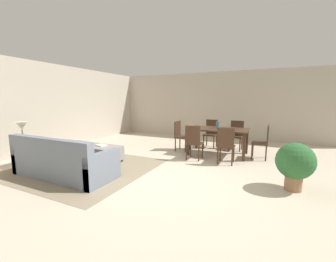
% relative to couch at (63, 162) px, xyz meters
% --- Properties ---
extents(ground_plane, '(10.80, 10.80, 0.00)m').
position_rel_couch_xyz_m(ground_plane, '(2.05, 0.87, -0.30)').
color(ground_plane, beige).
extents(wall_back, '(9.00, 0.12, 2.70)m').
position_rel_couch_xyz_m(wall_back, '(2.05, 5.87, 1.05)').
color(wall_back, '#BCB2A0').
rests_on(wall_back, ground_plane).
extents(wall_left, '(0.12, 11.00, 2.70)m').
position_rel_couch_xyz_m(wall_left, '(-2.45, 1.37, 1.05)').
color(wall_left, '#BCB2A0').
rests_on(wall_left, ground_plane).
extents(area_rug, '(3.00, 2.80, 0.01)m').
position_rel_couch_xyz_m(area_rug, '(-0.02, 0.59, -0.29)').
color(area_rug, gray).
rests_on(area_rug, ground_plane).
extents(couch, '(2.22, 0.85, 0.86)m').
position_rel_couch_xyz_m(couch, '(0.00, 0.00, 0.00)').
color(couch, slate).
rests_on(couch, ground_plane).
extents(ottoman_table, '(1.05, 0.59, 0.41)m').
position_rel_couch_xyz_m(ottoman_table, '(-0.03, 1.13, -0.06)').
color(ottoman_table, gray).
rests_on(ottoman_table, ground_plane).
extents(side_table, '(0.40, 0.40, 0.54)m').
position_rel_couch_xyz_m(side_table, '(-1.41, 0.07, 0.13)').
color(side_table, olive).
rests_on(side_table, ground_plane).
extents(table_lamp, '(0.26, 0.26, 0.53)m').
position_rel_couch_xyz_m(table_lamp, '(-1.41, 0.07, 0.66)').
color(table_lamp, brown).
rests_on(table_lamp, side_table).
extents(dining_table, '(1.65, 0.97, 0.76)m').
position_rel_couch_xyz_m(dining_table, '(2.51, 3.17, 0.37)').
color(dining_table, '#422B1C').
rests_on(dining_table, ground_plane).
extents(dining_chair_near_left, '(0.40, 0.40, 0.92)m').
position_rel_couch_xyz_m(dining_chair_near_left, '(2.06, 2.32, 0.22)').
color(dining_chair_near_left, '#422B1C').
rests_on(dining_chair_near_left, ground_plane).
extents(dining_chair_near_right, '(0.41, 0.41, 0.92)m').
position_rel_couch_xyz_m(dining_chair_near_right, '(2.90, 2.29, 0.22)').
color(dining_chair_near_right, '#422B1C').
rests_on(dining_chair_near_right, ground_plane).
extents(dining_chair_far_left, '(0.41, 0.41, 0.92)m').
position_rel_couch_xyz_m(dining_chair_far_left, '(2.11, 4.03, 0.22)').
color(dining_chair_far_left, '#422B1C').
rests_on(dining_chair_far_left, ground_plane).
extents(dining_chair_far_right, '(0.42, 0.42, 0.92)m').
position_rel_couch_xyz_m(dining_chair_far_right, '(2.92, 4.01, 0.22)').
color(dining_chair_far_right, '#422B1C').
rests_on(dining_chair_far_right, ground_plane).
extents(dining_chair_head_east, '(0.40, 0.40, 0.92)m').
position_rel_couch_xyz_m(dining_chair_head_east, '(3.72, 3.17, 0.22)').
color(dining_chair_head_east, '#422B1C').
rests_on(dining_chair_head_east, ground_plane).
extents(dining_chair_head_west, '(0.42, 0.42, 0.92)m').
position_rel_couch_xyz_m(dining_chair_head_west, '(1.35, 3.15, 0.22)').
color(dining_chair_head_west, '#422B1C').
rests_on(dining_chair_head_west, ground_plane).
extents(vase_centerpiece, '(0.10, 0.10, 0.21)m').
position_rel_couch_xyz_m(vase_centerpiece, '(2.49, 3.21, 0.57)').
color(vase_centerpiece, slate).
rests_on(vase_centerpiece, dining_table).
extents(book_on_ottoman, '(0.30, 0.25, 0.03)m').
position_rel_couch_xyz_m(book_on_ottoman, '(-0.02, 1.15, 0.13)').
color(book_on_ottoman, silver).
rests_on(book_on_ottoman, ottoman_table).
extents(potted_plant, '(0.63, 0.63, 0.85)m').
position_rel_couch_xyz_m(potted_plant, '(4.26, 1.27, 0.20)').
color(potted_plant, '#996B4C').
rests_on(potted_plant, ground_plane).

